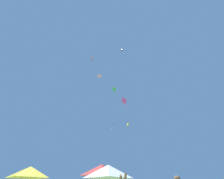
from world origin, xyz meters
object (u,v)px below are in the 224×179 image
kite_black_box (122,50)px  kite_pink_delta (99,76)px  canopy_tent_yellow (29,172)px  kite_magenta_diamond (124,101)px  canopy_tent_white (108,171)px  kite_yellow_box (128,125)px  kite_green_diamond (114,89)px  kite_blue_delta (112,124)px  canopy_tent_red (102,170)px  kite_pink_box (93,58)px

kite_black_box → kite_pink_delta: bearing=126.9°
kite_pink_delta → canopy_tent_yellow: bearing=-126.5°
kite_magenta_diamond → canopy_tent_white: bearing=-106.5°
kite_yellow_box → kite_green_diamond: bearing=161.6°
kite_magenta_diamond → kite_blue_delta: (-2.36, 7.63, -2.03)m
kite_magenta_diamond → kite_pink_delta: bearing=-173.4°
kite_green_diamond → kite_magenta_diamond: bearing=-49.5°
canopy_tent_yellow → kite_pink_delta: 23.11m
canopy_tent_white → kite_green_diamond: kite_green_diamond is taller
canopy_tent_white → kite_magenta_diamond: size_ratio=1.05×
canopy_tent_white → kite_pink_delta: (-2.47, 11.47, 21.49)m
kite_pink_delta → kite_magenta_diamond: 9.29m
kite_yellow_box → kite_blue_delta: kite_blue_delta is taller
kite_magenta_diamond → kite_black_box: (-0.92, -7.55, 8.40)m
canopy_tent_white → canopy_tent_yellow: (-7.96, 4.04, 0.30)m
kite_magenta_diamond → kite_blue_delta: 8.24m
kite_blue_delta → kite_black_box: kite_black_box is taller
canopy_tent_red → kite_blue_delta: (1.90, 13.85, 11.72)m
canopy_tent_yellow → kite_black_box: kite_black_box is taller
kite_yellow_box → kite_magenta_diamond: kite_magenta_diamond is taller
canopy_tent_red → kite_green_diamond: size_ratio=4.02×
kite_pink_box → kite_blue_delta: kite_pink_box is taller
canopy_tent_yellow → kite_pink_box: (3.99, 3.23, 22.76)m
canopy_tent_yellow → kite_yellow_box: bearing=38.4°
kite_yellow_box → kite_magenta_diamond: size_ratio=0.23×
kite_green_diamond → kite_blue_delta: (-0.28, 5.19, -7.26)m
canopy_tent_white → kite_yellow_box: bearing=72.8°
canopy_tent_yellow → kite_green_diamond: kite_green_diamond is taller
kite_pink_box → kite_green_diamond: bearing=53.2°
canopy_tent_white → kite_yellow_box: size_ratio=4.58×
canopy_tent_white → kite_blue_delta: kite_blue_delta is taller
canopy_tent_white → canopy_tent_yellow: 8.93m
kite_pink_delta → kite_blue_delta: size_ratio=0.85×
kite_magenta_diamond → kite_green_diamond: bearing=130.5°
kite_blue_delta → canopy_tent_red: bearing=-97.8°
canopy_tent_white → canopy_tent_red: 6.03m
kite_pink_box → kite_blue_delta: size_ratio=0.97×
kite_magenta_diamond → kite_pink_box: (-7.57, -4.89, 8.59)m
canopy_tent_white → kite_magenta_diamond: kite_magenta_diamond is taller
kite_yellow_box → kite_magenta_diamond: bearing=-112.7°
kite_pink_delta → kite_green_diamond: (3.99, 3.13, -1.78)m
kite_yellow_box → kite_pink_delta: bearing=-161.6°
kite_green_diamond → kite_yellow_box: 10.46m
kite_pink_delta → kite_green_diamond: bearing=38.2°
kite_green_diamond → kite_magenta_diamond: kite_green_diamond is taller
kite_pink_box → kite_magenta_diamond: bearing=32.9°
kite_pink_delta → canopy_tent_white: bearing=-77.8°
kite_yellow_box → kite_black_box: 16.13m
kite_yellow_box → kite_pink_box: (-8.21, -6.42, 13.42)m
canopy_tent_white → kite_yellow_box: (4.24, 13.70, 9.64)m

